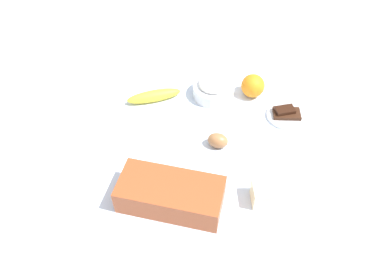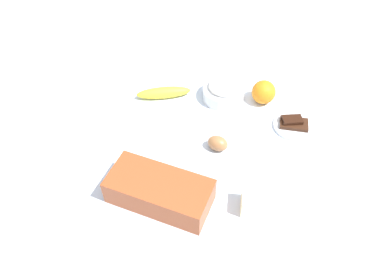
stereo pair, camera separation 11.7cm
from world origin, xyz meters
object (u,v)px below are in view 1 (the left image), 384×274
at_px(banana, 154,96).
at_px(orange_fruit, 253,86).
at_px(flour_bowl, 213,88).
at_px(egg_near_butter, 218,140).
at_px(butter_block, 269,194).
at_px(loaf_pan, 171,194).
at_px(chocolate_plate, 286,115).

distance_m(banana, orange_fruit, 0.35).
bearing_deg(flour_bowl, egg_near_butter, 101.25).
bearing_deg(banana, flour_bowl, -162.71).
distance_m(orange_fruit, butter_block, 0.45).
bearing_deg(butter_block, banana, -40.54).
distance_m(loaf_pan, egg_near_butter, 0.25).
bearing_deg(egg_near_butter, loaf_pan, 67.11).
relative_size(flour_bowl, banana, 0.76).
distance_m(loaf_pan, flour_bowl, 0.47).
relative_size(banana, egg_near_butter, 2.95).
xyz_separation_m(flour_bowl, butter_block, (-0.21, 0.41, -0.00)).
relative_size(flour_bowl, orange_fruit, 1.76).
height_order(flour_bowl, butter_block, flour_bowl).
xyz_separation_m(loaf_pan, orange_fruit, (-0.19, -0.49, -0.00)).
relative_size(loaf_pan, butter_block, 3.19).
distance_m(flour_bowl, banana, 0.21).
distance_m(loaf_pan, orange_fruit, 0.53).
xyz_separation_m(orange_fruit, butter_block, (-0.07, 0.44, -0.01)).
bearing_deg(banana, orange_fruit, -165.01).
relative_size(egg_near_butter, chocolate_plate, 0.50).
xyz_separation_m(flour_bowl, egg_near_butter, (-0.05, 0.24, -0.01)).
xyz_separation_m(loaf_pan, butter_block, (-0.26, -0.05, -0.01)).
height_order(butter_block, egg_near_butter, butter_block).
relative_size(loaf_pan, orange_fruit, 3.49).
height_order(flour_bowl, banana, flour_bowl).
bearing_deg(orange_fruit, loaf_pan, 69.39).
relative_size(butter_block, chocolate_plate, 0.69).
height_order(loaf_pan, flour_bowl, loaf_pan).
xyz_separation_m(flour_bowl, banana, (0.20, 0.06, -0.01)).
relative_size(loaf_pan, egg_near_butter, 4.45).
bearing_deg(orange_fruit, butter_block, 99.58).
distance_m(banana, chocolate_plate, 0.46).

